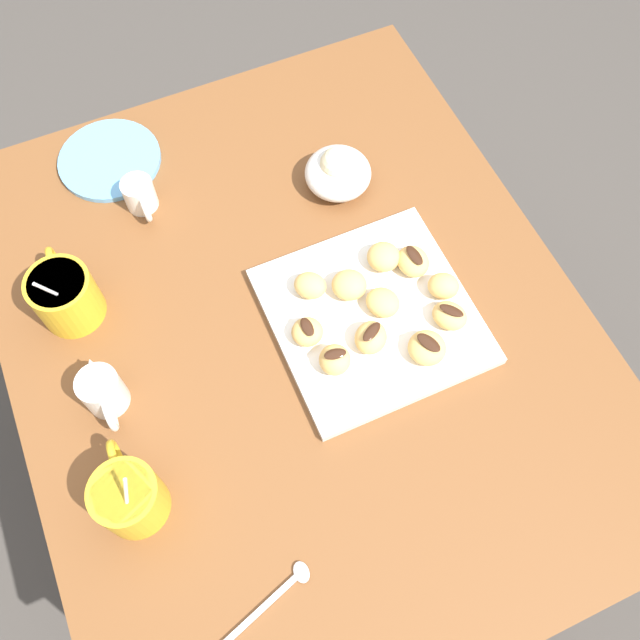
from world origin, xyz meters
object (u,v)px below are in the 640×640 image
at_px(coffee_mug_mustard_left, 129,497).
at_px(beignet_4, 310,285).
at_px(ice_cream_bowl, 338,171).
at_px(beignet_2, 443,286).
at_px(dining_table, 299,359).
at_px(beignet_8, 383,257).
at_px(beignet_9, 371,338).
at_px(beignet_0, 427,348).
at_px(beignet_7, 307,332).
at_px(beignet_3, 383,303).
at_px(cream_pitcher_white, 102,390).
at_px(pastry_plate_square, 372,316).
at_px(beignet_10, 335,360).
at_px(beignet_1, 349,285).
at_px(beignet_5, 413,261).
at_px(saucer_sky_left, 110,160).
at_px(coffee_mug_mustard_right, 65,295).
at_px(beignet_6, 450,316).
at_px(chocolate_sauce_pitcher, 139,194).

height_order(coffee_mug_mustard_left, beignet_4, coffee_mug_mustard_left).
height_order(ice_cream_bowl, beignet_2, ice_cream_bowl).
xyz_separation_m(dining_table, beignet_4, (0.04, -0.04, 0.16)).
height_order(dining_table, beignet_8, beignet_8).
bearing_deg(beignet_9, beignet_0, -124.86).
bearing_deg(beignet_7, beignet_3, -90.50).
bearing_deg(dining_table, beignet_0, -128.56).
height_order(dining_table, beignet_7, beignet_7).
bearing_deg(beignet_7, cream_pitcher_white, 84.47).
xyz_separation_m(dining_table, pastry_plate_square, (-0.03, -0.11, 0.13)).
bearing_deg(dining_table, beignet_10, -164.56).
xyz_separation_m(beignet_8, beignet_10, (-0.13, 0.14, 0.00)).
height_order(cream_pitcher_white, beignet_10, cream_pitcher_white).
height_order(coffee_mug_mustard_left, beignet_8, coffee_mug_mustard_left).
distance_m(beignet_1, beignet_3, 0.06).
bearing_deg(beignet_7, beignet_5, -77.38).
distance_m(ice_cream_bowl, beignet_8, 0.18).
height_order(beignet_0, beignet_7, beignet_0).
distance_m(cream_pitcher_white, beignet_2, 0.52).
xyz_separation_m(beignet_1, beignet_5, (-0.00, -0.11, -0.00)).
xyz_separation_m(saucer_sky_left, beignet_4, (-0.38, -0.21, 0.03)).
distance_m(beignet_0, beignet_5, 0.15).
xyz_separation_m(beignet_3, beignet_8, (0.07, -0.04, 0.00)).
distance_m(beignet_0, beignet_2, 0.11).
bearing_deg(beignet_3, beignet_7, 89.50).
distance_m(coffee_mug_mustard_left, beignet_3, 0.45).
bearing_deg(coffee_mug_mustard_right, ice_cream_bowl, -83.41).
bearing_deg(beignet_3, beignet_2, -97.48).
bearing_deg(coffee_mug_mustard_left, dining_table, -62.09).
xyz_separation_m(coffee_mug_mustard_right, beignet_7, (-0.19, -0.31, -0.02)).
distance_m(ice_cream_bowl, beignet_4, 0.22).
xyz_separation_m(saucer_sky_left, beignet_6, (-0.51, -0.38, 0.03)).
relative_size(beignet_2, beignet_6, 0.89).
height_order(pastry_plate_square, coffee_mug_mustard_left, coffee_mug_mustard_left).
relative_size(beignet_0, beignet_3, 1.07).
height_order(cream_pitcher_white, beignet_7, cream_pitcher_white).
distance_m(beignet_2, beignet_3, 0.10).
xyz_separation_m(dining_table, beignet_1, (0.02, -0.10, 0.16)).
relative_size(beignet_4, beignet_10, 1.06).
bearing_deg(chocolate_sauce_pitcher, pastry_plate_square, -143.33).
xyz_separation_m(coffee_mug_mustard_right, saucer_sky_left, (0.26, -0.13, -0.04)).
distance_m(beignet_0, beignet_10, 0.14).
height_order(beignet_4, beignet_8, beignet_8).
xyz_separation_m(coffee_mug_mustard_left, beignet_4, (0.20, -0.34, -0.02)).
bearing_deg(cream_pitcher_white, beignet_0, -105.40).
relative_size(dining_table, ice_cream_bowl, 9.50).
relative_size(dining_table, beignet_0, 18.78).
bearing_deg(beignet_9, beignet_10, 100.08).
height_order(beignet_7, beignet_10, beignet_10).
xyz_separation_m(ice_cream_bowl, saucer_sky_left, (0.20, 0.34, -0.03)).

